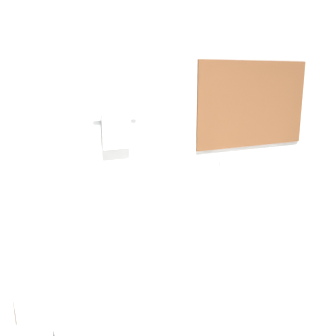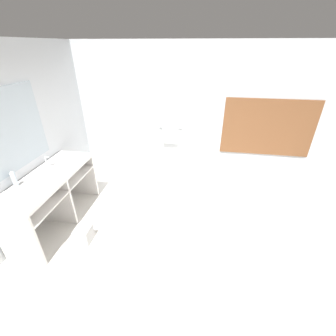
% 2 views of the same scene
% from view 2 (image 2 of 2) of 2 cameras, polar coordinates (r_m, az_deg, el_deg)
% --- Properties ---
extents(ground_plane, '(16.00, 16.00, 0.00)m').
position_cam_2_polar(ground_plane, '(3.45, -0.01, -20.45)').
color(ground_plane, silver).
rests_on(ground_plane, ground).
extents(wall_back_with_blinds, '(7.40, 0.13, 2.70)m').
position_cam_2_polar(wall_back_with_blinds, '(4.63, 5.23, 12.87)').
color(wall_back_with_blinds, silver).
rests_on(wall_back_with_blinds, ground_plane).
extents(vanity_counter, '(0.64, 1.68, 0.91)m').
position_cam_2_polar(vanity_counter, '(3.92, -27.14, -4.33)').
color(vanity_counter, white).
rests_on(vanity_counter, ground_plane).
extents(sink_faucet, '(0.09, 0.04, 0.18)m').
position_cam_2_polar(sink_faucet, '(4.03, -28.49, 1.47)').
color(sink_faucet, silver).
rests_on(sink_faucet, vanity_counter).
extents(bathtub, '(0.99, 1.85, 0.62)m').
position_cam_2_polar(bathtub, '(4.37, 24.08, -6.34)').
color(bathtub, white).
rests_on(bathtub, ground_plane).
extents(water_bottle_1, '(0.06, 0.06, 0.23)m').
position_cam_2_polar(water_bottle_1, '(3.69, -34.47, -2.44)').
color(water_bottle_1, silver).
rests_on(water_bottle_1, vanity_counter).
extents(waste_bin, '(0.22, 0.22, 0.25)m').
position_cam_2_polar(waste_bin, '(3.71, -20.60, -15.56)').
color(waste_bin, '#B2B2B2').
rests_on(waste_bin, ground_plane).
extents(bath_mat, '(0.45, 0.68, 0.02)m').
position_cam_2_polar(bath_mat, '(3.49, 26.33, -23.63)').
color(bath_mat, white).
rests_on(bath_mat, ground_plane).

